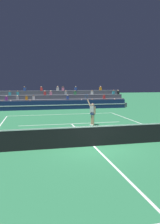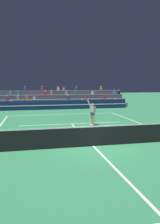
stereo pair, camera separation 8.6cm
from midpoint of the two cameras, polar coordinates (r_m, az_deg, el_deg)
name	(u,v)px [view 2 (the right image)]	position (r m, az deg, el deg)	size (l,w,h in m)	color
ground_plane	(93,146)	(11.46, 3.73, -8.89)	(120.00, 120.00, 0.00)	#2D7A4C
court_lines	(93,146)	(11.46, 3.73, -8.87)	(11.10, 23.90, 0.01)	white
tennis_net	(93,136)	(11.32, 3.75, -6.25)	(12.00, 0.10, 1.10)	#2D6B38
sponsor_banner_wall	(57,105)	(27.24, -5.84, 1.83)	(18.00, 0.26, 1.10)	navy
bleacher_stand	(55,101)	(30.36, -6.53, 2.93)	(19.50, 3.80, 2.83)	#4C515B
tennis_player	(92,113)	(16.74, 3.39, -0.21)	(0.69, 0.93, 2.44)	tan
tennis_ball	(30,131)	(15.30, -12.74, -4.74)	(0.07, 0.07, 0.07)	#C6DB33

